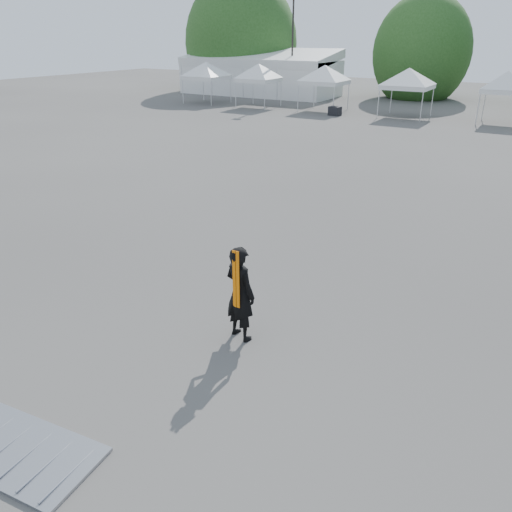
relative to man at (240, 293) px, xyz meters
The scene contains 13 objects.
ground 2.49m from the man, 78.47° to the left, with size 120.00×120.00×0.00m, color #474442.
marquee 43.04m from the man, 120.04° to the left, with size 15.00×6.25×4.23m.
light_pole_west 40.56m from the man, 115.82° to the left, with size 0.60×0.25×10.30m.
tree_far_w 47.80m from the man, 122.40° to the left, with size 4.80×4.80×7.30m.
tree_mid_w 43.02m from the man, 100.12° to the left, with size 4.16×4.16×6.33m.
tent_a 36.70m from the man, 127.02° to the left, with size 4.43×4.43×3.88m.
tent_b 34.09m from the man, 120.05° to the left, with size 4.09×4.09×3.88m.
tent_c 32.37m from the man, 111.07° to the left, with size 4.41×4.41×3.88m.
tent_d 30.54m from the man, 99.86° to the left, with size 4.52×4.52×3.88m.
tent_e 30.61m from the man, 88.10° to the left, with size 3.90×3.90×3.88m.
man is the anchor object (origin of this frame).
barrier_left 4.41m from the man, 105.07° to the right, with size 2.52×1.44×0.08m.
crate_west 29.84m from the man, 109.17° to the left, with size 0.82×0.64×0.64m, color black.
Camera 1 is at (4.09, -9.26, 5.47)m, focal length 35.00 mm.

